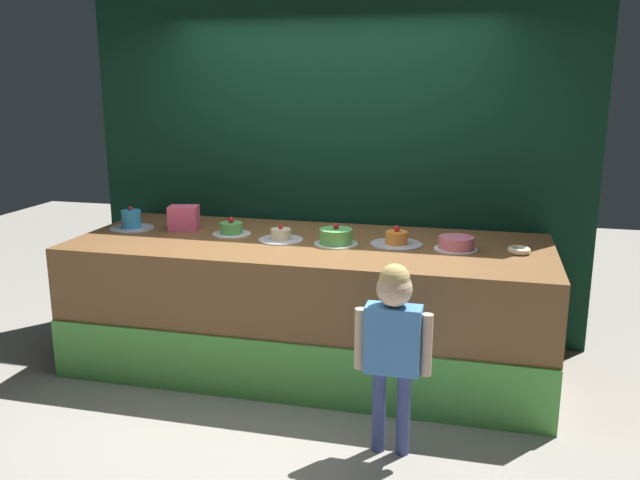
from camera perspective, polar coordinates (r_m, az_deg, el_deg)
The scene contains 12 objects.
ground_plane at distance 4.38m, azimuth -3.09°, elevation -13.86°, with size 12.00×12.00×0.00m, color gray.
stage_platform at distance 4.77m, azimuth -0.91°, elevation -5.52°, with size 3.33×1.30×0.92m.
curtain_backdrop at distance 5.26m, azimuth 1.17°, elevation 7.50°, with size 3.97×0.08×2.92m, color black.
child_figure at distance 3.59m, azimuth 6.33°, elevation -8.01°, with size 0.42×0.19×1.09m.
pink_box at distance 5.07m, azimuth -11.67°, elevation 1.87°, with size 0.21×0.16×0.18m, color #F55D8E.
donut at distance 4.49m, azimuth 16.80°, elevation -0.86°, with size 0.15×0.15×0.04m, color beige.
cake_far_left at distance 5.21m, azimuth -15.96°, elevation 1.55°, with size 0.33×0.33×0.17m.
cake_left at distance 4.87m, azimuth -7.66°, elevation 0.92°, with size 0.28×0.28×0.13m.
cake_center_left at distance 4.66m, azimuth -3.41°, elevation 0.33°, with size 0.32×0.32×0.12m.
cake_center_right at distance 4.53m, azimuth 1.39°, elevation 0.25°, with size 0.30×0.30×0.15m.
cake_right at distance 4.56m, azimuth 6.61°, elevation 0.01°, with size 0.35×0.35×0.14m.
cake_far_right at distance 4.49m, azimuth 11.66°, elevation -0.31°, with size 0.29×0.29×0.09m.
Camera 1 is at (1.17, -3.71, 2.02)m, focal length 37.09 mm.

